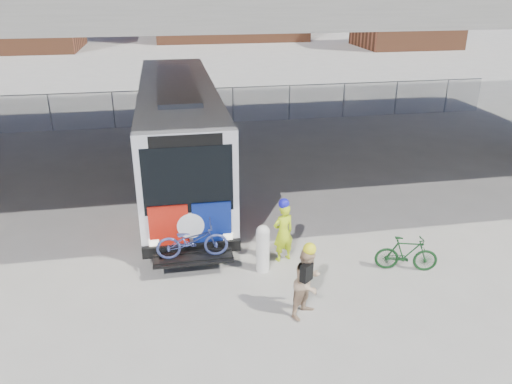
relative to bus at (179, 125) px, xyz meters
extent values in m
plane|color=#9E9991|center=(2.00, -4.30, -2.11)|extent=(160.00, 160.00, 0.00)
cube|color=silver|center=(0.00, -0.02, -0.16)|extent=(2.55, 12.00, 3.20)
cube|color=black|center=(0.00, 0.48, 0.48)|extent=(2.61, 11.00, 1.28)
cube|color=black|center=(0.00, -5.97, 0.23)|extent=(2.24, 0.12, 1.76)
cube|color=black|center=(0.00, -5.97, 1.25)|extent=(1.78, 0.12, 0.30)
cube|color=black|center=(0.00, -6.07, -1.66)|extent=(2.55, 0.20, 0.30)
cube|color=#B31A0D|center=(-0.55, -6.04, -1.01)|extent=(1.00, 0.08, 1.20)
cube|color=navy|center=(0.55, -6.04, -1.01)|extent=(1.00, 0.08, 1.20)
cylinder|color=silver|center=(0.00, -6.06, -1.01)|extent=(0.70, 0.06, 0.70)
cube|color=gray|center=(0.00, -0.02, 1.51)|extent=(1.28, 7.20, 0.14)
cube|color=black|center=(0.00, -6.57, -1.66)|extent=(2.00, 0.70, 0.06)
cylinder|color=black|center=(-1.16, -4.42, -1.61)|extent=(0.30, 1.00, 1.00)
cylinder|color=black|center=(1.15, -4.42, -1.61)|extent=(0.30, 1.00, 1.00)
cylinder|color=black|center=(-1.16, 4.18, -1.61)|extent=(0.30, 1.00, 1.00)
cylinder|color=black|center=(1.15, 4.18, -1.61)|extent=(0.30, 1.00, 1.00)
cube|color=#B31A0D|center=(-1.31, -3.82, -0.81)|extent=(0.06, 2.60, 1.70)
cube|color=navy|center=(-1.31, -2.22, -0.81)|extent=(0.06, 1.40, 1.70)
cube|color=#B31A0D|center=(1.30, -3.82, -0.81)|extent=(0.06, 2.60, 1.70)
cube|color=navy|center=(1.30, -2.22, -0.81)|extent=(0.06, 1.40, 1.70)
imported|color=#3B4681|center=(0.00, -6.57, -1.16)|extent=(1.79, 0.64, 0.94)
cylinder|color=gray|center=(-6.00, 7.70, -1.21)|extent=(0.06, 0.06, 1.80)
cylinder|color=gray|center=(-2.00, 7.70, -1.21)|extent=(0.06, 0.06, 1.80)
cylinder|color=gray|center=(2.00, 7.70, -1.21)|extent=(0.06, 0.06, 1.80)
cylinder|color=gray|center=(6.00, 7.70, -1.21)|extent=(0.06, 0.06, 1.80)
cylinder|color=gray|center=(10.00, 7.70, -1.21)|extent=(0.06, 0.06, 1.80)
cylinder|color=gray|center=(14.00, 7.70, -1.21)|extent=(0.06, 0.06, 1.80)
plane|color=gray|center=(2.00, 7.70, -1.21)|extent=(30.00, 0.00, 30.00)
cube|color=gray|center=(2.00, 7.70, -0.29)|extent=(30.00, 0.05, 0.04)
cube|color=brown|center=(26.00, 35.70, 1.89)|extent=(10.00, 8.00, 8.00)
cylinder|color=white|center=(1.76, -6.75, -1.55)|extent=(0.34, 0.34, 1.12)
sphere|color=white|center=(1.76, -6.75, -0.98)|extent=(0.34, 0.34, 0.34)
imported|color=#C6E618|center=(2.38, -6.32, -1.30)|extent=(0.68, 0.55, 1.62)
sphere|color=#1717C5|center=(2.38, -6.32, -0.46)|extent=(0.28, 0.28, 0.28)
imported|color=tan|center=(2.38, -8.71, -1.29)|extent=(1.01, 0.98, 1.64)
sphere|color=yellow|center=(2.38, -8.71, -0.45)|extent=(0.28, 0.28, 0.28)
cube|color=black|center=(2.28, -8.87, -0.92)|extent=(0.32, 0.30, 0.40)
imported|color=#133C19|center=(5.37, -7.39, -1.63)|extent=(1.64, 0.87, 0.95)
camera|label=1|loc=(-0.39, -17.57, 4.81)|focal=35.00mm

